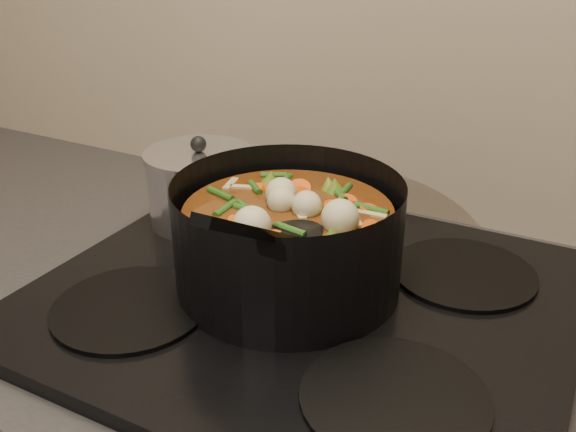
% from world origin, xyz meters
% --- Properties ---
extents(stovetop, '(0.62, 0.54, 0.03)m').
position_xyz_m(stovetop, '(0.00, 1.93, 0.92)').
color(stovetop, black).
rests_on(stovetop, counter).
extents(stockpot, '(0.32, 0.39, 0.20)m').
position_xyz_m(stockpot, '(-0.02, 1.93, 0.99)').
color(stockpot, black).
rests_on(stockpot, stovetop).
extents(saucepan, '(0.16, 0.16, 0.13)m').
position_xyz_m(saucepan, '(-0.22, 2.04, 0.98)').
color(saucepan, silver).
rests_on(saucepan, stovetop).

